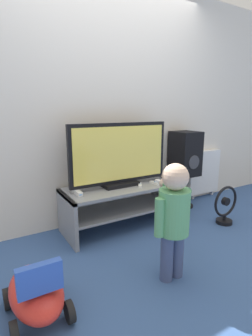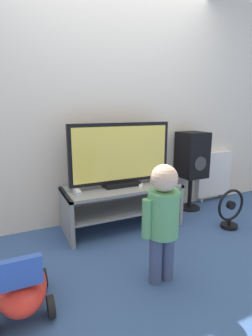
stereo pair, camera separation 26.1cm
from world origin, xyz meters
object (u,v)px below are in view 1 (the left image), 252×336
(speaker_tower, at_px, (185,156))
(ride_on_toy, at_px, (36,292))
(floor_fan, at_px, (225,207))
(remote_primary, at_px, (155,183))
(radiator, at_px, (203,172))
(television, at_px, (120,156))
(child, at_px, (173,212))
(game_console, at_px, (77,192))
(remote_secondary, at_px, (140,185))

(speaker_tower, xyz_separation_m, ride_on_toy, (-2.07, -0.95, -0.51))
(floor_fan, bearing_deg, remote_primary, 149.25)
(ride_on_toy, xyz_separation_m, radiator, (2.57, 1.09, 0.20))
(television, relative_size, remote_primary, 8.23)
(child, relative_size, floor_fan, 2.05)
(speaker_tower, height_order, floor_fan, speaker_tower)
(remote_primary, bearing_deg, television, 159.28)
(child, distance_m, speaker_tower, 1.55)
(floor_fan, relative_size, ride_on_toy, 0.77)
(game_console, distance_m, remote_secondary, 0.66)
(remote_primary, distance_m, ride_on_toy, 1.62)
(game_console, relative_size, ride_on_toy, 0.32)
(ride_on_toy, bearing_deg, remote_primary, 26.75)
(remote_secondary, bearing_deg, radiator, 15.33)
(remote_secondary, bearing_deg, speaker_tower, 15.24)
(television, height_order, floor_fan, television)
(remote_secondary, xyz_separation_m, radiator, (1.34, 0.37, -0.10))
(remote_primary, height_order, floor_fan, remote_primary)
(remote_primary, distance_m, child, 0.95)
(radiator, bearing_deg, floor_fan, -121.51)
(floor_fan, height_order, ride_on_toy, ride_on_toy)
(remote_primary, xyz_separation_m, floor_fan, (0.68, -0.40, -0.27))
(remote_primary, height_order, radiator, radiator)
(television, bearing_deg, radiator, 9.13)
(ride_on_toy, bearing_deg, remote_secondary, 30.47)
(floor_fan, bearing_deg, radiator, 58.49)
(speaker_tower, bearing_deg, television, -174.18)
(remote_secondary, bearing_deg, game_console, 172.98)
(remote_primary, height_order, child, child)
(television, bearing_deg, ride_on_toy, -141.35)
(game_console, distance_m, ride_on_toy, 1.04)
(remote_primary, distance_m, floor_fan, 0.83)
(game_console, height_order, floor_fan, game_console)
(speaker_tower, bearing_deg, remote_secondary, -164.76)
(television, bearing_deg, remote_secondary, -35.89)
(remote_secondary, distance_m, child, 0.89)
(floor_fan, relative_size, radiator, 0.64)
(child, distance_m, floor_fan, 1.26)
(television, distance_m, floor_fan, 1.30)
(radiator, bearing_deg, remote_secondary, -164.67)
(speaker_tower, bearing_deg, game_console, -174.44)
(game_console, relative_size, radiator, 0.27)
(game_console, relative_size, speaker_tower, 0.18)
(floor_fan, bearing_deg, speaker_tower, 92.74)
(television, distance_m, remote_primary, 0.49)
(floor_fan, bearing_deg, game_console, 162.01)
(remote_primary, bearing_deg, remote_secondary, 176.69)
(ride_on_toy, bearing_deg, game_console, 54.49)
(child, height_order, speaker_tower, speaker_tower)
(television, height_order, game_console, television)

